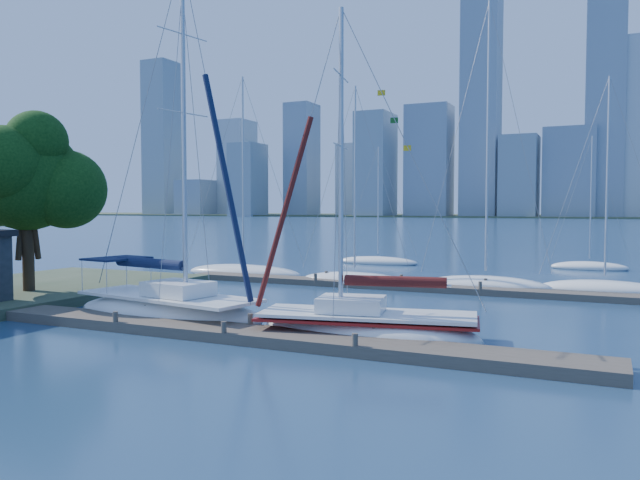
% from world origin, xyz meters
% --- Properties ---
extents(ground, '(700.00, 700.00, 0.00)m').
position_xyz_m(ground, '(0.00, 0.00, 0.00)').
color(ground, '#182B4D').
rests_on(ground, ground).
extents(near_dock, '(26.00, 2.00, 0.40)m').
position_xyz_m(near_dock, '(0.00, 0.00, 0.20)').
color(near_dock, '#484035').
rests_on(near_dock, ground).
extents(far_dock, '(30.00, 1.80, 0.36)m').
position_xyz_m(far_dock, '(2.00, 16.00, 0.18)').
color(far_dock, '#484035').
rests_on(far_dock, ground).
extents(far_shore, '(800.00, 100.00, 1.50)m').
position_xyz_m(far_shore, '(0.00, 320.00, 0.00)').
color(far_shore, '#38472D').
rests_on(far_shore, ground).
extents(tree, '(7.42, 6.76, 9.70)m').
position_xyz_m(tree, '(-15.05, 3.60, 6.50)').
color(tree, black).
rests_on(tree, ground).
extents(sailboat_navy, '(9.70, 4.54, 15.65)m').
position_xyz_m(sailboat_navy, '(-4.76, 1.98, 1.17)').
color(sailboat_navy, white).
rests_on(sailboat_navy, ground).
extents(sailboat_maroon, '(8.81, 4.34, 12.64)m').
position_xyz_m(sailboat_maroon, '(4.34, 1.92, 0.97)').
color(sailboat_maroon, white).
rests_on(sailboat_maroon, ground).
extents(bg_boat_0, '(9.21, 3.47, 14.30)m').
position_xyz_m(bg_boat_0, '(-10.96, 18.07, 0.28)').
color(bg_boat_0, white).
rests_on(bg_boat_0, ground).
extents(bg_boat_1, '(7.24, 2.60, 12.75)m').
position_xyz_m(bg_boat_1, '(-2.15, 17.07, 0.27)').
color(bg_boat_1, white).
rests_on(bg_boat_1, ground).
extents(bg_boat_3, '(7.90, 4.87, 17.05)m').
position_xyz_m(bg_boat_3, '(5.87, 17.60, 0.34)').
color(bg_boat_3, white).
rests_on(bg_boat_3, ground).
extents(bg_boat_4, '(7.31, 3.03, 12.45)m').
position_xyz_m(bg_boat_4, '(12.20, 18.90, 0.26)').
color(bg_boat_4, white).
rests_on(bg_boat_4, ground).
extents(bg_boat_6, '(7.18, 2.54, 10.29)m').
position_xyz_m(bg_boat_6, '(-5.55, 31.05, 0.21)').
color(bg_boat_6, white).
rests_on(bg_boat_6, ground).
extents(bg_boat_7, '(5.69, 1.94, 10.67)m').
position_xyz_m(bg_boat_7, '(11.04, 33.47, 0.22)').
color(bg_boat_7, white).
rests_on(bg_boat_7, ground).
extents(skyline, '(503.03, 51.31, 115.31)m').
position_xyz_m(skyline, '(20.06, 290.32, 35.77)').
color(skyline, gray).
rests_on(skyline, ground).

